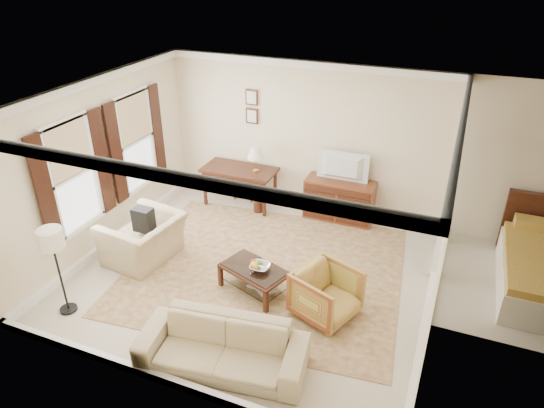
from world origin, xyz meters
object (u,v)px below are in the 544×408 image
Objects in this scene: coffee_table at (254,273)px; striped_armchair at (326,292)px; tv at (342,159)px; sofa at (222,341)px; writing_desk at (240,174)px; club_armchair at (143,232)px; sideboard at (339,200)px.

striped_armchair is (1.16, -0.12, 0.08)m from coffee_table.
coffee_table is at bearing 76.99° from tv.
striped_armchair is 0.39× the size of sofa.
sofa is (-0.92, -1.40, 0.00)m from striped_armchair.
club_armchair reaches higher than writing_desk.
sideboard is at bearing 5.23° from writing_desk.
sofa reaches higher than writing_desk.
striped_armchair is at bearing -5.96° from coffee_table.
writing_desk is 1.28× the size of coffee_table.
sofa is at bearing 84.92° from tv.
tv is 0.44× the size of sofa.
writing_desk is 2.85m from coffee_table.
sideboard reaches higher than coffee_table.
sofa reaches higher than coffee_table.
striped_armchair is (0.55, -2.76, 0.01)m from sideboard.
coffee_table is 0.96× the size of club_armchair.
writing_desk is 3.64m from striped_armchair.
tv is 2.92m from striped_armchair.
sofa is (2.29, -1.62, -0.11)m from club_armchair.
coffee_table is (-0.61, -2.64, -0.08)m from sideboard.
tv reaches higher than sideboard.
writing_desk is at bearing 66.31° from striped_armchair.
coffee_table is 1.55m from sofa.
tv is (2.01, 0.16, 0.58)m from writing_desk.
coffee_table is at bearing 105.55° from striped_armchair.
sideboard is 0.86m from tv.
sideboard reaches higher than writing_desk.
striped_armchair is at bearing -78.65° from sideboard.
writing_desk is 0.70× the size of sofa.
club_armchair is (-2.66, -2.52, -0.75)m from tv.
sofa is (0.24, -1.52, 0.09)m from coffee_table.
striped_armchair is 3.22m from club_armchair.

